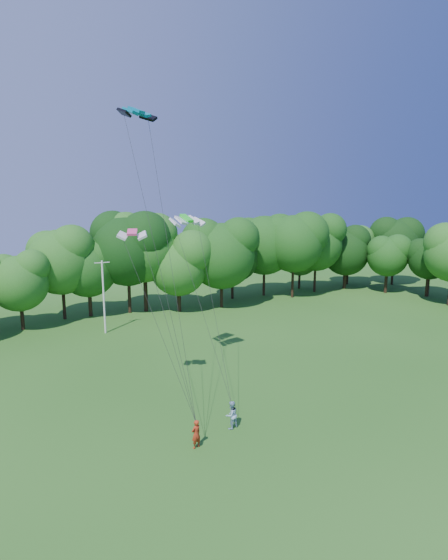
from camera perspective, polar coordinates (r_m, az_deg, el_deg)
ground at (r=26.56m, az=11.46°, el=-22.97°), size 160.00×160.00×0.00m
utility_pole at (r=49.33m, az=-15.44°, el=-2.06°), size 1.61×0.21×8.06m
kite_flyer_left at (r=27.43m, az=-3.68°, el=-19.43°), size 0.73×0.57×1.76m
kite_flyer_right at (r=29.35m, az=0.97°, el=-17.20°), size 1.02×0.86×1.83m
kite_teal at (r=32.57m, az=-11.39°, el=20.94°), size 2.98×2.20×0.58m
kite_green at (r=35.03m, az=-4.91°, el=8.06°), size 2.98×1.76×0.65m
kite_pink at (r=30.06m, az=-11.91°, el=6.14°), size 2.15×1.60×0.43m
tree_back_center at (r=56.78m, az=-12.52°, el=4.59°), size 9.86×9.86×14.34m
tree_back_east at (r=72.43m, az=9.93°, el=3.78°), size 6.91×6.91×10.05m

